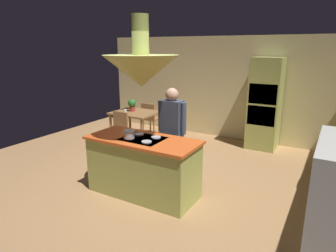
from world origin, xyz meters
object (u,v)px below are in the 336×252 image
object	(u,v)px
kitchen_island	(143,166)
cup_on_table	(125,111)
cooking_pot_on_cooktop	(129,134)
chair_facing_island	(118,128)
oven_tower	(265,104)
person_at_island	(172,129)
chair_by_back_wall	(150,117)
dining_table	(135,116)
potted_plant_on_table	(132,104)

from	to	relation	value
kitchen_island	cup_on_table	bearing A→B (deg)	134.20
cooking_pot_on_cooktop	chair_facing_island	bearing A→B (deg)	134.48
oven_tower	person_at_island	xyz separation A→B (m)	(-0.96, -2.58, -0.10)
chair_by_back_wall	kitchen_island	bearing A→B (deg)	121.62
dining_table	chair_by_back_wall	bearing A→B (deg)	90.00
kitchen_island	oven_tower	world-z (taller)	oven_tower
oven_tower	potted_plant_on_table	xyz separation A→B (m)	(-2.91, -1.11, -0.11)
dining_table	potted_plant_on_table	bearing A→B (deg)	161.58
cooking_pot_on_cooktop	person_at_island	bearing A→B (deg)	69.17
kitchen_island	potted_plant_on_table	size ratio (longest dim) A/B	5.89
oven_tower	cooking_pot_on_cooktop	distance (m)	3.60
kitchen_island	cup_on_table	world-z (taller)	kitchen_island
dining_table	person_at_island	bearing A→B (deg)	-38.01
chair_by_back_wall	cooking_pot_on_cooktop	world-z (taller)	cooking_pot_on_cooktop
chair_facing_island	cooking_pot_on_cooktop	size ratio (longest dim) A/B	4.83
oven_tower	cup_on_table	bearing A→B (deg)	-155.04
dining_table	cup_on_table	world-z (taller)	cup_on_table
chair_facing_island	potted_plant_on_table	xyz separation A→B (m)	(-0.11, 0.70, 0.42)
chair_by_back_wall	dining_table	bearing A→B (deg)	90.00
potted_plant_on_table	cup_on_table	world-z (taller)	potted_plant_on_table
dining_table	chair_facing_island	world-z (taller)	chair_facing_island
person_at_island	chair_by_back_wall	distance (m)	2.83
cup_on_table	potted_plant_on_table	bearing A→B (deg)	85.98
cup_on_table	cooking_pot_on_cooktop	size ratio (longest dim) A/B	0.50
oven_tower	chair_facing_island	xyz separation A→B (m)	(-2.80, -1.80, -0.53)
oven_tower	person_at_island	distance (m)	2.76
kitchen_island	person_at_island	xyz separation A→B (m)	(0.14, 0.66, 0.47)
kitchen_island	cooking_pot_on_cooktop	xyz separation A→B (m)	(-0.16, -0.13, 0.54)
chair_facing_island	chair_by_back_wall	xyz separation A→B (m)	(0.00, 1.32, 0.00)
dining_table	cup_on_table	bearing A→B (deg)	-120.19
person_at_island	chair_by_back_wall	world-z (taller)	person_at_island
chair_by_back_wall	cooking_pot_on_cooktop	size ratio (longest dim) A/B	4.83
cooking_pot_on_cooktop	oven_tower	bearing A→B (deg)	69.52
person_at_island	cooking_pot_on_cooktop	size ratio (longest dim) A/B	9.09
person_at_island	cooking_pot_on_cooktop	distance (m)	0.85
chair_facing_island	cooking_pot_on_cooktop	xyz separation A→B (m)	(1.54, -1.57, 0.50)
dining_table	cup_on_table	xyz separation A→B (m)	(-0.13, -0.22, 0.15)
chair_facing_island	cup_on_table	size ratio (longest dim) A/B	9.67
person_at_island	chair_facing_island	size ratio (longest dim) A/B	1.88
person_at_island	potted_plant_on_table	size ratio (longest dim) A/B	5.46
kitchen_island	cup_on_table	distance (m)	2.64
potted_plant_on_table	dining_table	bearing A→B (deg)	-18.42
kitchen_island	oven_tower	size ratio (longest dim) A/B	0.85
oven_tower	dining_table	size ratio (longest dim) A/B	2.00
potted_plant_on_table	chair_facing_island	bearing A→B (deg)	-81.04
kitchen_island	chair_facing_island	size ratio (longest dim) A/B	2.03
kitchen_island	dining_table	distance (m)	2.71
cup_on_table	cooking_pot_on_cooktop	xyz separation A→B (m)	(1.67, -2.01, 0.20)
oven_tower	chair_facing_island	world-z (taller)	oven_tower
cooking_pot_on_cooktop	potted_plant_on_table	bearing A→B (deg)	126.05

